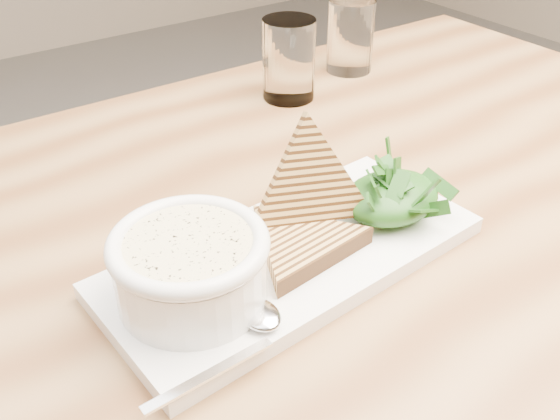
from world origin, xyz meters
TOP-DOWN VIEW (x-y plane):
  - table_top at (-0.14, 0.24)m, footprint 1.16×0.78m
  - table_leg_br at (0.39, 0.57)m, footprint 0.06×0.06m
  - platter at (-0.27, 0.17)m, footprint 0.37×0.18m
  - soup_bowl at (-0.38, 0.16)m, footprint 0.13×0.13m
  - soup at (-0.38, 0.16)m, footprint 0.11×0.11m
  - bowl_rim at (-0.38, 0.16)m, footprint 0.13×0.13m
  - sandwich_flat at (-0.27, 0.16)m, footprint 0.15×0.15m
  - sandwich_lean at (-0.23, 0.19)m, footprint 0.18×0.17m
  - salad_base at (-0.16, 0.16)m, footprint 0.10×0.08m
  - arugula_pile at (-0.16, 0.16)m, footprint 0.11×0.10m
  - spoon_bowl at (-0.35, 0.11)m, footprint 0.03×0.04m
  - spoon_handle at (-0.41, 0.08)m, footprint 0.11×0.01m
  - glass_near at (-0.05, 0.48)m, footprint 0.07×0.07m
  - glass_far at (0.09, 0.51)m, footprint 0.07×0.07m

SIDE VIEW (x-z plane):
  - table_leg_br at x=0.39m, z-range 0.00..0.70m
  - table_top at x=-0.14m, z-range 0.70..0.74m
  - platter at x=-0.27m, z-range 0.74..0.75m
  - spoon_handle at x=-0.41m, z-range 0.76..0.76m
  - spoon_bowl at x=-0.35m, z-range 0.75..0.77m
  - sandwich_flat at x=-0.27m, z-range 0.75..0.77m
  - salad_base at x=-0.16m, z-range 0.75..0.79m
  - soup_bowl at x=-0.38m, z-range 0.75..0.80m
  - arugula_pile at x=-0.16m, z-range 0.75..0.81m
  - glass_far at x=0.09m, z-range 0.74..0.85m
  - glass_near at x=-0.05m, z-range 0.74..0.85m
  - sandwich_lean at x=-0.23m, z-range 0.72..0.88m
  - soup at x=-0.38m, z-range 0.80..0.81m
  - bowl_rim at x=-0.38m, z-range 0.80..0.82m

